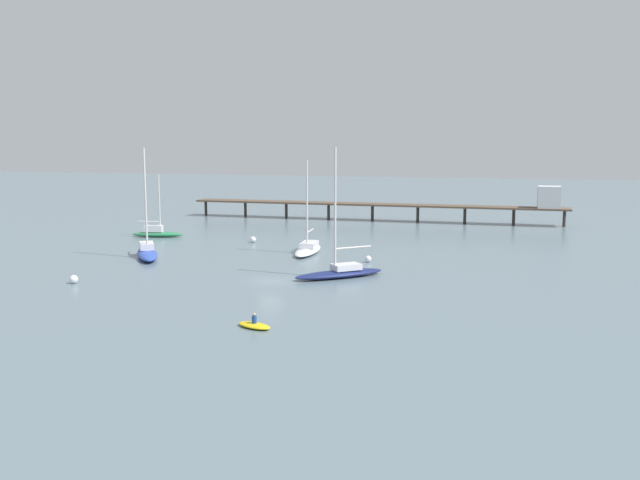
# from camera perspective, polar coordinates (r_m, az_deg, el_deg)

# --- Properties ---
(ground_plane) EXTENTS (400.00, 400.00, 0.00)m
(ground_plane) POSITION_cam_1_polar(r_m,az_deg,el_deg) (68.53, -4.13, -3.43)
(ground_plane) COLOR slate
(pier) EXTENTS (65.35, 4.56, 6.55)m
(pier) POSITION_cam_1_polar(r_m,az_deg,el_deg) (118.25, 9.21, 3.10)
(pier) COLOR brown
(pier) RESTS_ON ground_plane
(sailboat_navy) EXTENTS (9.07, 8.41, 13.21)m
(sailboat_navy) POSITION_cam_1_polar(r_m,az_deg,el_deg) (70.16, 1.69, -2.56)
(sailboat_navy) COLOR navy
(sailboat_navy) RESTS_ON ground_plane
(sailboat_white) EXTENTS (3.18, 9.57, 11.53)m
(sailboat_white) POSITION_cam_1_polar(r_m,az_deg,el_deg) (85.22, -0.99, -0.67)
(sailboat_white) COLOR white
(sailboat_white) RESTS_ON ground_plane
(sailboat_blue) EXTENTS (7.21, 9.65, 13.04)m
(sailboat_blue) POSITION_cam_1_polar(r_m,az_deg,el_deg) (84.47, -14.16, -0.89)
(sailboat_blue) COLOR #2D4CB7
(sailboat_blue) RESTS_ON ground_plane
(sailboat_green) EXTENTS (7.61, 3.21, 9.05)m
(sailboat_green) POSITION_cam_1_polar(r_m,az_deg,el_deg) (102.22, -13.39, 0.64)
(sailboat_green) COLOR #287F4C
(sailboat_green) RESTS_ON ground_plane
(dinghy_yellow) EXTENTS (3.27, 2.40, 1.14)m
(dinghy_yellow) POSITION_cam_1_polar(r_m,az_deg,el_deg) (51.85, -5.48, -7.04)
(dinghy_yellow) COLOR yellow
(dinghy_yellow) RESTS_ON ground_plane
(mooring_buoy_outer) EXTENTS (0.84, 0.84, 0.84)m
(mooring_buoy_outer) POSITION_cam_1_polar(r_m,az_deg,el_deg) (71.35, -19.77, -3.09)
(mooring_buoy_outer) COLOR silver
(mooring_buoy_outer) RESTS_ON ground_plane
(mooring_buoy_mid) EXTENTS (0.83, 0.83, 0.83)m
(mooring_buoy_mid) POSITION_cam_1_polar(r_m,az_deg,el_deg) (94.48, -5.59, 0.04)
(mooring_buoy_mid) COLOR silver
(mooring_buoy_mid) RESTS_ON ground_plane
(mooring_buoy_inner) EXTENTS (0.77, 0.77, 0.77)m
(mooring_buoy_inner) POSITION_cam_1_polar(r_m,az_deg,el_deg) (78.99, 4.02, -1.58)
(mooring_buoy_inner) COLOR silver
(mooring_buoy_inner) RESTS_ON ground_plane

